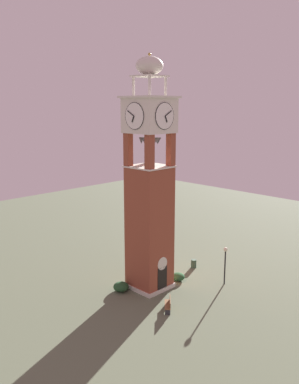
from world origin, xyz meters
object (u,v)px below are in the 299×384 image
park_bench (168,304)px  trash_bin (194,264)px  clock_tower (150,195)px  lamp_post (225,258)px

park_bench → trash_bin: 8.73m
park_bench → trash_bin: (7.85, 3.83, -0.08)m
clock_tower → trash_bin: clock_tower is taller
lamp_post → park_bench: bearing=176.8°
park_bench → clock_tower: bearing=64.4°
clock_tower → park_bench: bearing=-115.6°
clock_tower → park_bench: size_ratio=13.11×
clock_tower → trash_bin: bearing=-0.4°
park_bench → lamp_post: size_ratio=0.44×
trash_bin → park_bench: bearing=-154.0°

